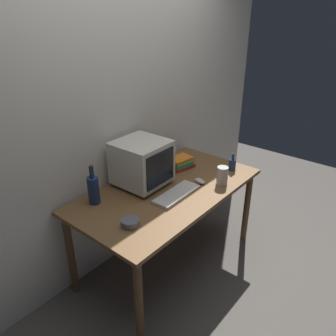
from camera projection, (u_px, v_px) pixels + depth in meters
name	position (u px, v px, depth m)	size (l,w,h in m)	color
ground_plane	(168.00, 262.00, 2.95)	(6.00, 6.00, 0.00)	#56514C
back_wall	(123.00, 117.00, 2.68)	(4.00, 0.08, 2.50)	silver
desk	(168.00, 198.00, 2.66)	(1.57, 0.84, 0.75)	brown
crt_monitor	(142.00, 163.00, 2.60)	(0.39, 0.40, 0.37)	beige
keyboard	(177.00, 194.00, 2.52)	(0.42, 0.15, 0.02)	beige
computer_mouse	(200.00, 181.00, 2.69)	(0.06, 0.10, 0.04)	beige
bottle_tall	(93.00, 189.00, 2.38)	(0.08, 0.08, 0.31)	navy
bottle_short	(232.00, 164.00, 2.89)	(0.06, 0.06, 0.16)	navy
book_stack	(181.00, 163.00, 2.94)	(0.25, 0.20, 0.10)	red
cd_spindle	(130.00, 222.00, 2.16)	(0.12, 0.12, 0.04)	#595B66
metal_canister	(222.00, 176.00, 2.66)	(0.09, 0.09, 0.15)	#B7B2A8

